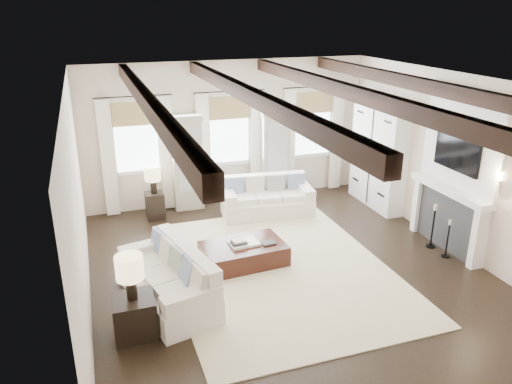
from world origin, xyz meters
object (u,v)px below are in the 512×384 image
object	(u,v)px
side_table_front	(134,316)
sofa_left	(171,281)
ottoman	(244,254)
sofa_back	(267,199)
side_table_back	(155,205)

from	to	relation	value
side_table_front	sofa_left	bearing A→B (deg)	47.00
sofa_left	side_table_front	bearing A→B (deg)	-133.00
ottoman	sofa_back	bearing A→B (deg)	55.98
sofa_left	ottoman	world-z (taller)	sofa_left
ottoman	side_table_front	bearing A→B (deg)	-148.54
sofa_left	side_table_back	distance (m)	3.35
side_table_back	side_table_front	bearing A→B (deg)	-102.00
ottoman	side_table_front	world-z (taller)	side_table_front
side_table_back	sofa_left	bearing A→B (deg)	-93.86
side_table_front	side_table_back	bearing A→B (deg)	78.00
side_table_front	side_table_back	distance (m)	4.10
sofa_left	side_table_back	size ratio (longest dim) A/B	3.79
sofa_left	side_table_front	distance (m)	0.92
sofa_left	ottoman	size ratio (longest dim) A/B	1.52
ottoman	sofa_left	bearing A→B (deg)	-155.10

